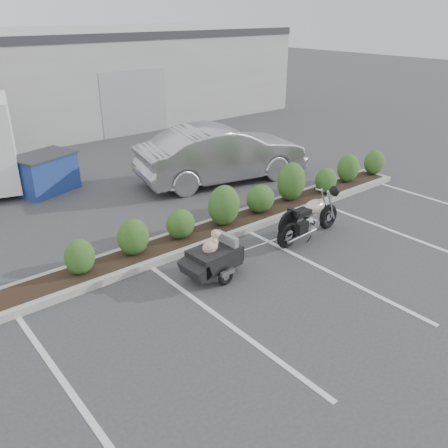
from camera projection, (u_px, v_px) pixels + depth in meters
ground at (263, 278)px, 9.38m from camera, size 90.00×90.00×0.00m
planter_kerb at (231, 225)px, 11.48m from camera, size 12.00×1.00×0.15m
motorcycle at (310, 218)px, 10.84m from camera, size 2.12×0.72×1.22m
pet_trailer at (214, 257)px, 9.28m from camera, size 1.70×0.95×1.01m
sedan at (222, 154)px, 14.36m from camera, size 5.40×2.82×1.69m
dumpster at (45, 173)px, 13.60m from camera, size 1.95×1.62×1.11m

